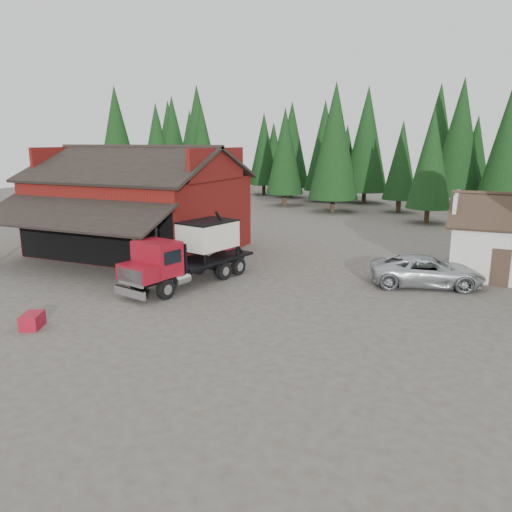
% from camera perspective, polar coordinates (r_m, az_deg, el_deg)
% --- Properties ---
extents(ground, '(120.00, 120.00, 0.00)m').
position_cam_1_polar(ground, '(21.89, -5.00, -6.83)').
color(ground, '#4C453C').
rests_on(ground, ground).
extents(red_barn, '(12.80, 13.63, 7.18)m').
position_cam_1_polar(red_barn, '(35.25, -13.08, 4.98)').
color(red_barn, maroon).
rests_on(red_barn, ground).
extents(conifer_backdrop, '(76.00, 16.00, 16.00)m').
position_cam_1_polar(conifer_backdrop, '(61.27, 14.34, 5.66)').
color(conifer_backdrop, black).
rests_on(conifer_backdrop, ground).
extents(near_pine_a, '(4.40, 4.40, 11.40)m').
position_cam_1_polar(near_pine_a, '(56.06, -11.23, 11.73)').
color(near_pine_a, '#382619').
rests_on(near_pine_a, ground).
extents(near_pine_b, '(3.96, 3.96, 10.40)m').
position_cam_1_polar(near_pine_b, '(48.18, 19.39, 10.48)').
color(near_pine_b, '#382619').
rests_on(near_pine_b, ground).
extents(near_pine_d, '(5.28, 5.28, 13.40)m').
position_cam_1_polar(near_pine_d, '(53.85, 8.99, 12.84)').
color(near_pine_d, '#382619').
rests_on(near_pine_d, ground).
extents(feed_truck, '(3.92, 8.45, 3.69)m').
position_cam_1_polar(feed_truck, '(26.45, -7.51, 0.49)').
color(feed_truck, black).
rests_on(feed_truck, ground).
extents(silver_car, '(6.20, 4.03, 1.59)m').
position_cam_1_polar(silver_car, '(27.47, 18.91, -1.64)').
color(silver_car, '#B6BABE').
rests_on(silver_car, ground).
extents(equip_box, '(1.11, 1.30, 0.60)m').
position_cam_1_polar(equip_box, '(22.31, -24.20, -6.76)').
color(equip_box, maroon).
rests_on(equip_box, ground).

